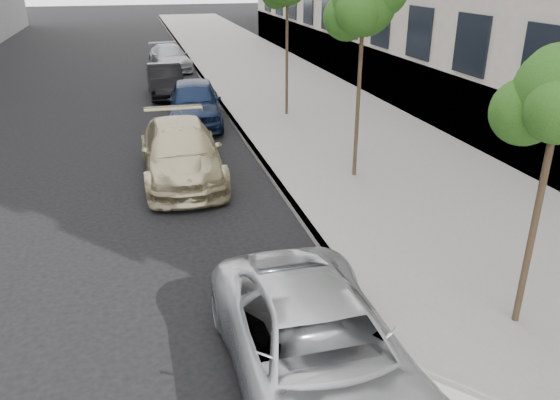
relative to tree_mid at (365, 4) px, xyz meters
name	(u,v)px	position (x,y,z in m)	size (l,w,h in m)	color
sidewalk	(258,70)	(1.07, 16.00, -4.23)	(6.40, 72.00, 0.14)	gray
curb	(199,73)	(-2.05, 16.00, -4.23)	(0.15, 72.00, 0.14)	#9E9B93
tree_mid	(365,4)	(0.00, 0.00, 0.00)	(1.80, 1.60, 5.05)	#38281C
minivan	(318,351)	(-3.38, -7.03, -3.65)	(2.15, 4.67, 1.30)	silver
suv	(181,152)	(-4.29, 1.29, -3.60)	(1.97, 4.85, 1.41)	#BDB087
sedan_blue	(195,102)	(-3.33, 6.54, -3.55)	(1.78, 4.43, 1.51)	#111D3A
sedan_black	(165,80)	(-4.00, 11.32, -3.65)	(1.37, 3.93, 1.30)	black
sedan_rear	(170,58)	(-3.33, 17.69, -3.67)	(1.77, 4.35, 1.26)	#A9ADB1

